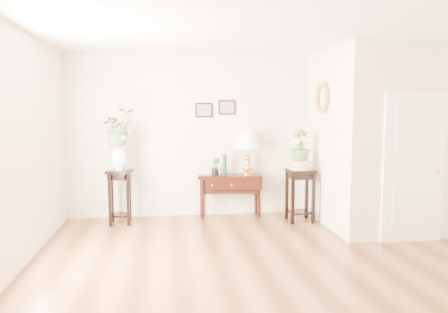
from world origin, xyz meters
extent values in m
cube|color=brown|center=(0.00, 0.00, 0.00)|extent=(6.00, 5.50, 0.02)
cube|color=white|center=(0.00, 0.00, 2.80)|extent=(6.00, 5.50, 0.02)
cube|color=beige|center=(0.00, 2.75, 1.40)|extent=(6.00, 0.02, 2.80)
cube|color=beige|center=(0.00, -2.75, 1.40)|extent=(6.00, 0.02, 2.80)
cube|color=beige|center=(-3.00, 0.00, 1.40)|extent=(0.02, 5.50, 2.80)
cube|color=beige|center=(2.10, 1.77, 1.40)|extent=(1.80, 1.95, 2.80)
cube|color=white|center=(2.10, 0.78, 1.05)|extent=(0.90, 0.05, 2.10)
cube|color=black|center=(-0.65, 2.73, 1.85)|extent=(0.30, 0.02, 0.25)
cube|color=black|center=(-0.25, 2.73, 1.90)|extent=(0.30, 0.02, 0.25)
torus|color=#BC722C|center=(1.16, 1.90, 2.05)|extent=(0.07, 0.51, 0.51)
cube|color=black|center=(-0.22, 2.57, 0.37)|extent=(1.14, 0.52, 0.73)
cube|color=#E4AB55|center=(0.09, 2.57, 1.08)|extent=(0.54, 0.54, 0.78)
cylinder|color=#113521|center=(-0.31, 2.57, 0.90)|extent=(0.08, 0.08, 0.37)
imported|color=#416C30|center=(-0.48, 2.57, 0.88)|extent=(0.19, 0.17, 0.29)
cube|color=black|center=(-2.07, 2.30, 0.44)|extent=(0.43, 0.43, 0.89)
imported|color=#416C30|center=(-2.07, 2.30, 1.59)|extent=(0.68, 0.64, 0.60)
cube|color=black|center=(0.89, 2.09, 0.44)|extent=(0.44, 0.44, 0.87)
cylinder|color=beige|center=(0.89, 2.09, 0.95)|extent=(0.41, 0.41, 0.16)
imported|color=#416C30|center=(0.89, 2.09, 1.26)|extent=(0.36, 0.36, 0.54)
camera|label=1|loc=(-1.34, -4.84, 1.84)|focal=35.00mm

